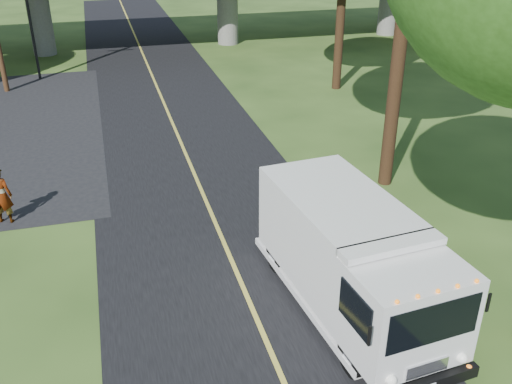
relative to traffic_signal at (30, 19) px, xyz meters
name	(u,v)px	position (x,y,z in m)	size (l,w,h in m)	color
road	(202,191)	(6.00, -16.00, -3.19)	(7.00, 90.00, 0.02)	black
lane_line	(202,191)	(6.00, -16.00, -3.17)	(0.12, 90.00, 0.01)	gold
traffic_signal	(30,19)	(0.00, 0.00, 0.00)	(0.18, 0.22, 5.20)	black
step_van	(351,256)	(8.19, -22.93, -1.77)	(2.89, 6.45, 2.63)	white
pedestrian	(1,195)	(-0.05, -16.43, -2.29)	(0.66, 0.43, 1.81)	gray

